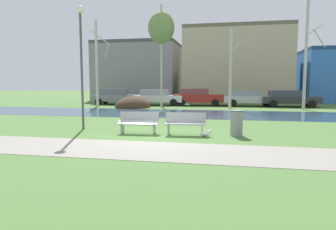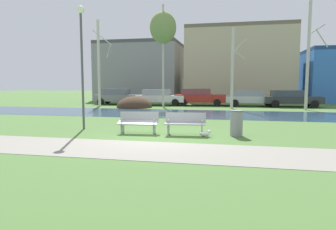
{
  "view_description": "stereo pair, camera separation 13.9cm",
  "coord_description": "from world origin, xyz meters",
  "px_view_note": "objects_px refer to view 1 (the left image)",
  "views": [
    {
      "loc": [
        2.58,
        -10.74,
        2.0
      ],
      "look_at": [
        0.15,
        1.38,
        0.72
      ],
      "focal_mm": 32.23,
      "sensor_mm": 36.0,
      "label": 1
    },
    {
      "loc": [
        2.71,
        -10.71,
        2.0
      ],
      "look_at": [
        0.15,
        1.38,
        0.72
      ],
      "focal_mm": 32.23,
      "sensor_mm": 36.0,
      "label": 2
    }
  ],
  "objects_px": {
    "bench_left": "(138,122)",
    "parked_suv_fifth_dark": "(288,98)",
    "trash_bin": "(237,123)",
    "parked_wagon_fourth_silver": "(248,98)",
    "seagull": "(205,133)",
    "parked_van_nearest_grey": "(116,96)",
    "parked_hatch_third_red": "(197,97)",
    "parked_sedan_second_white": "(158,97)",
    "streetlamp": "(81,48)",
    "bench_right": "(185,123)"
  },
  "relations": [
    {
      "from": "trash_bin",
      "to": "parked_hatch_third_red",
      "type": "xyz_separation_m",
      "value": [
        -3.14,
        16.11,
        0.3
      ]
    },
    {
      "from": "bench_right",
      "to": "seagull",
      "type": "height_order",
      "value": "bench_right"
    },
    {
      "from": "streetlamp",
      "to": "bench_left",
      "type": "bearing_deg",
      "value": -13.32
    },
    {
      "from": "bench_right",
      "to": "parked_hatch_third_red",
      "type": "height_order",
      "value": "parked_hatch_third_red"
    },
    {
      "from": "trash_bin",
      "to": "seagull",
      "type": "xyz_separation_m",
      "value": [
        -1.15,
        -0.48,
        -0.38
      ]
    },
    {
      "from": "parked_hatch_third_red",
      "to": "parked_suv_fifth_dark",
      "type": "xyz_separation_m",
      "value": [
        7.94,
        -0.2,
        -0.05
      ]
    },
    {
      "from": "bench_right",
      "to": "streetlamp",
      "type": "height_order",
      "value": "streetlamp"
    },
    {
      "from": "bench_right",
      "to": "seagull",
      "type": "relative_size",
      "value": 3.39
    },
    {
      "from": "seagull",
      "to": "parked_sedan_second_white",
      "type": "xyz_separation_m",
      "value": [
        -5.66,
        16.14,
        0.64
      ]
    },
    {
      "from": "bench_left",
      "to": "parked_wagon_fourth_silver",
      "type": "relative_size",
      "value": 0.35
    },
    {
      "from": "bench_right",
      "to": "parked_suv_fifth_dark",
      "type": "bearing_deg",
      "value": 67.22
    },
    {
      "from": "parked_van_nearest_grey",
      "to": "parked_hatch_third_red",
      "type": "distance_m",
      "value": 7.94
    },
    {
      "from": "streetlamp",
      "to": "parked_sedan_second_white",
      "type": "relative_size",
      "value": 1.16
    },
    {
      "from": "streetlamp",
      "to": "parked_suv_fifth_dark",
      "type": "distance_m",
      "value": 19.42
    },
    {
      "from": "streetlamp",
      "to": "parked_van_nearest_grey",
      "type": "height_order",
      "value": "streetlamp"
    },
    {
      "from": "parked_hatch_third_red",
      "to": "bench_left",
      "type": "bearing_deg",
      "value": -92.59
    },
    {
      "from": "bench_left",
      "to": "streetlamp",
      "type": "xyz_separation_m",
      "value": [
        -2.75,
        0.65,
        3.09
      ]
    },
    {
      "from": "bench_left",
      "to": "streetlamp",
      "type": "height_order",
      "value": "streetlamp"
    },
    {
      "from": "parked_van_nearest_grey",
      "to": "parked_sedan_second_white",
      "type": "distance_m",
      "value": 4.28
    },
    {
      "from": "streetlamp",
      "to": "parked_sedan_second_white",
      "type": "height_order",
      "value": "streetlamp"
    },
    {
      "from": "seagull",
      "to": "parked_hatch_third_red",
      "type": "xyz_separation_m",
      "value": [
        -1.99,
        16.59,
        0.68
      ]
    },
    {
      "from": "bench_left",
      "to": "parked_suv_fifth_dark",
      "type": "distance_m",
      "value": 18.3
    },
    {
      "from": "trash_bin",
      "to": "parked_wagon_fourth_silver",
      "type": "xyz_separation_m",
      "value": [
        1.45,
        16.15,
        0.24
      ]
    },
    {
      "from": "parked_hatch_third_red",
      "to": "parked_suv_fifth_dark",
      "type": "height_order",
      "value": "parked_hatch_third_red"
    },
    {
      "from": "bench_right",
      "to": "parked_hatch_third_red",
      "type": "relative_size",
      "value": 0.35
    },
    {
      "from": "seagull",
      "to": "streetlamp",
      "type": "height_order",
      "value": "streetlamp"
    },
    {
      "from": "parked_van_nearest_grey",
      "to": "parked_wagon_fourth_silver",
      "type": "xyz_separation_m",
      "value": [
        12.53,
        0.17,
        -0.05
      ]
    },
    {
      "from": "bench_left",
      "to": "parked_hatch_third_red",
      "type": "distance_m",
      "value": 16.32
    },
    {
      "from": "parked_suv_fifth_dark",
      "to": "parked_sedan_second_white",
      "type": "bearing_deg",
      "value": -178.76
    },
    {
      "from": "parked_hatch_third_red",
      "to": "parked_suv_fifth_dark",
      "type": "distance_m",
      "value": 7.94
    },
    {
      "from": "bench_right",
      "to": "parked_hatch_third_red",
      "type": "xyz_separation_m",
      "value": [
        -1.18,
        16.3,
        0.34
      ]
    },
    {
      "from": "trash_bin",
      "to": "parked_van_nearest_grey",
      "type": "bearing_deg",
      "value": 124.73
    },
    {
      "from": "parked_van_nearest_grey",
      "to": "parked_suv_fifth_dark",
      "type": "relative_size",
      "value": 0.97
    },
    {
      "from": "parked_sedan_second_white",
      "to": "parked_hatch_third_red",
      "type": "distance_m",
      "value": 3.7
    },
    {
      "from": "parked_van_nearest_grey",
      "to": "parked_sedan_second_white",
      "type": "height_order",
      "value": "parked_van_nearest_grey"
    },
    {
      "from": "streetlamp",
      "to": "parked_van_nearest_grey",
      "type": "relative_size",
      "value": 1.13
    },
    {
      "from": "bench_right",
      "to": "parked_suv_fifth_dark",
      "type": "distance_m",
      "value": 17.47
    },
    {
      "from": "parked_suv_fifth_dark",
      "to": "bench_right",
      "type": "bearing_deg",
      "value": -112.78
    },
    {
      "from": "trash_bin",
      "to": "streetlamp",
      "type": "bearing_deg",
      "value": 176.03
    },
    {
      "from": "parked_van_nearest_grey",
      "to": "parked_hatch_third_red",
      "type": "height_order",
      "value": "parked_hatch_third_red"
    },
    {
      "from": "parked_van_nearest_grey",
      "to": "parked_sedan_second_white",
      "type": "bearing_deg",
      "value": -4.28
    },
    {
      "from": "bench_right",
      "to": "seagull",
      "type": "distance_m",
      "value": 0.93
    },
    {
      "from": "bench_left",
      "to": "parked_sedan_second_white",
      "type": "distance_m",
      "value": 16.13
    },
    {
      "from": "seagull",
      "to": "parked_suv_fifth_dark",
      "type": "bearing_deg",
      "value": 70.05
    },
    {
      "from": "bench_right",
      "to": "seagull",
      "type": "xyz_separation_m",
      "value": [
        0.81,
        -0.29,
        -0.34
      ]
    },
    {
      "from": "parked_wagon_fourth_silver",
      "to": "parked_suv_fifth_dark",
      "type": "height_order",
      "value": "parked_suv_fifth_dark"
    },
    {
      "from": "seagull",
      "to": "streetlamp",
      "type": "distance_m",
      "value": 6.52
    },
    {
      "from": "bench_left",
      "to": "parked_suv_fifth_dark",
      "type": "relative_size",
      "value": 0.34
    },
    {
      "from": "parked_wagon_fourth_silver",
      "to": "bench_left",
      "type": "bearing_deg",
      "value": -108.04
    },
    {
      "from": "bench_left",
      "to": "parked_van_nearest_grey",
      "type": "bearing_deg",
      "value": 114.0
    }
  ]
}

